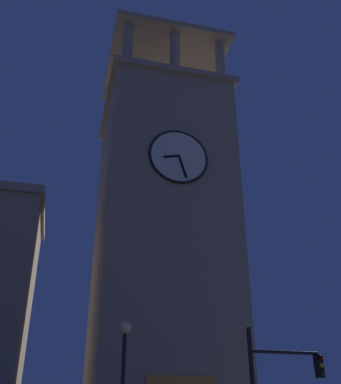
{
  "coord_description": "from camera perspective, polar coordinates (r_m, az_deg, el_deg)",
  "views": [
    {
      "loc": [
        7.24,
        22.22,
        2.2
      ],
      "look_at": [
        0.71,
        -3.77,
        15.74
      ],
      "focal_mm": 42.17,
      "sensor_mm": 36.0,
      "label": 1
    }
  ],
  "objects": [
    {
      "name": "clocktower",
      "position": [
        28.26,
        -1.22,
        -7.24
      ],
      "size": [
        8.31,
        9.25,
        29.66
      ],
      "color": "gray",
      "rests_on": "ground_plane"
    },
    {
      "name": "street_lamp",
      "position": [
        17.02,
        -5.99,
        -21.47
      ],
      "size": [
        0.44,
        0.44,
        5.4
      ],
      "color": "black",
      "rests_on": "ground_plane"
    }
  ]
}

